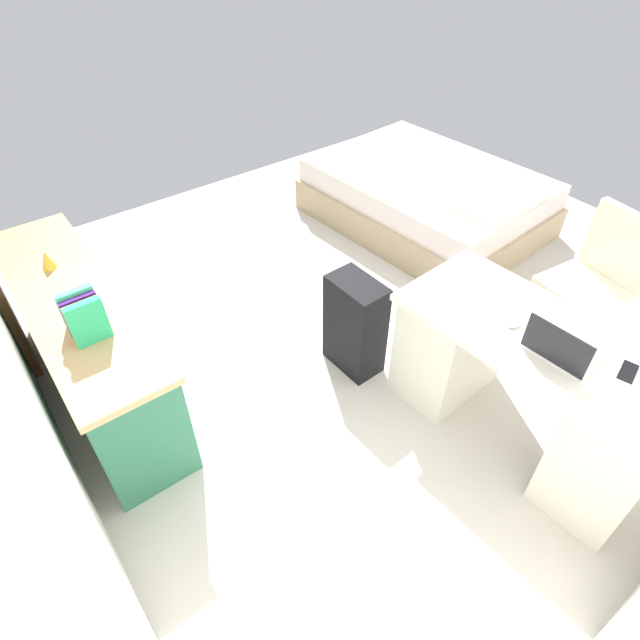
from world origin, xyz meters
TOP-DOWN VIEW (x-y plane):
  - ground_plane at (0.00, 0.00)m, footprint 5.35×5.35m
  - desk at (-1.05, 0.05)m, footprint 1.48×0.75m
  - office_chair at (-0.82, -0.89)m, footprint 0.52×0.52m
  - credenza at (0.68, 1.79)m, footprint 1.80×0.48m
  - bed at (0.87, -1.20)m, footprint 2.00×1.54m
  - suitcase_black at (-0.09, 0.42)m, footprint 0.37×0.23m
  - laptop at (-1.16, 0.12)m, footprint 0.32×0.24m
  - computer_mouse at (-0.90, 0.09)m, footprint 0.07×0.10m
  - cell_phone_near_laptop at (-1.41, -0.05)m, footprint 0.10×0.15m
  - book_row at (0.33, 1.80)m, footprint 0.20×0.17m
  - figurine_small at (0.99, 1.80)m, footprint 0.08×0.08m

SIDE VIEW (x-z plane):
  - ground_plane at x=0.00m, z-range 0.00..0.00m
  - bed at x=0.87m, z-range -0.05..0.53m
  - suitcase_black at x=-0.09m, z-range 0.00..0.65m
  - credenza at x=0.68m, z-range 0.00..0.74m
  - desk at x=-1.05m, z-range 0.02..0.76m
  - office_chair at x=-0.82m, z-range -0.05..0.89m
  - cell_phone_near_laptop at x=-1.41m, z-range 0.74..0.75m
  - computer_mouse at x=-0.90m, z-range 0.74..0.77m
  - laptop at x=-1.16m, z-range 0.69..0.89m
  - figurine_small at x=0.99m, z-range 0.73..0.84m
  - book_row at x=0.33m, z-range 0.73..0.96m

